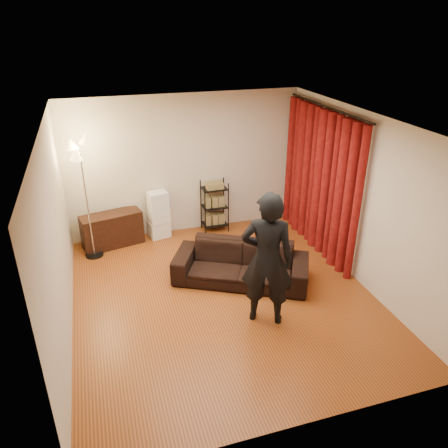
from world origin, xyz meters
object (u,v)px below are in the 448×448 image
object	(u,v)px
storage_boxes	(159,215)
person	(267,259)
wire_shelf	(215,206)
floor_lamp	(87,201)
media_cabinet	(112,230)
sofa	(241,264)

from	to	relation	value
storage_boxes	person	bearing A→B (deg)	-71.36
wire_shelf	floor_lamp	world-z (taller)	floor_lamp
floor_lamp	storage_boxes	bearing A→B (deg)	17.42
person	floor_lamp	distance (m)	3.46
floor_lamp	media_cabinet	bearing A→B (deg)	40.26
media_cabinet	person	bearing A→B (deg)	-69.98
floor_lamp	wire_shelf	bearing A→B (deg)	8.67
wire_shelf	floor_lamp	size ratio (longest dim) A/B	0.48
storage_boxes	floor_lamp	distance (m)	1.46
person	storage_boxes	distance (m)	3.20
sofa	person	xyz separation A→B (m)	(0.00, -1.04, 0.67)
media_cabinet	wire_shelf	xyz separation A→B (m)	(2.01, 0.05, 0.20)
person	floor_lamp	size ratio (longest dim) A/B	0.91
wire_shelf	floor_lamp	bearing A→B (deg)	-157.53
media_cabinet	storage_boxes	xyz separation A→B (m)	(0.90, 0.08, 0.15)
person	wire_shelf	world-z (taller)	person
person	media_cabinet	world-z (taller)	person
storage_boxes	wire_shelf	size ratio (longest dim) A/B	0.91
person	media_cabinet	size ratio (longest dim) A/B	1.78
wire_shelf	floor_lamp	xyz separation A→B (m)	(-2.38, -0.36, 0.56)
sofa	storage_boxes	world-z (taller)	storage_boxes
media_cabinet	wire_shelf	distance (m)	2.02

